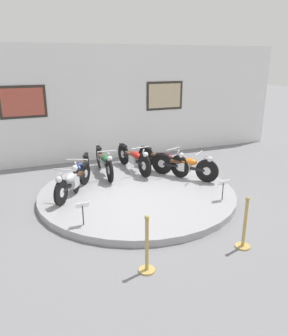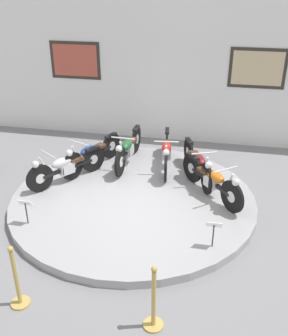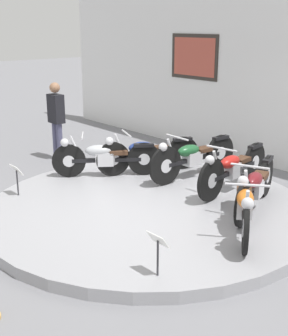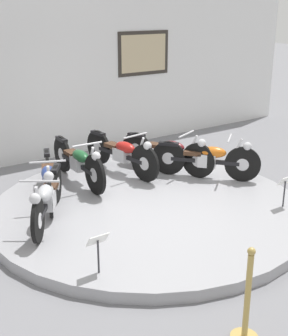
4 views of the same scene
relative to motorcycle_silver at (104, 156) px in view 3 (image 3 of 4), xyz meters
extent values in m
plane|color=slate|center=(1.56, -0.32, -0.53)|extent=(60.00, 60.00, 0.00)
cylinder|color=#99999E|center=(1.56, -0.32, -0.45)|extent=(4.95, 4.95, 0.16)
cube|color=#2D2823|center=(-0.84, 3.18, 1.56)|extent=(1.40, 0.02, 1.00)
cube|color=#B24C3D|center=(-0.84, 3.18, 1.56)|extent=(1.24, 0.02, 0.84)
cylinder|color=black|center=(-0.37, -0.51, -0.07)|extent=(0.40, 0.52, 0.60)
cylinder|color=silver|center=(-0.37, -0.51, -0.07)|extent=(0.18, 0.21, 0.21)
cylinder|color=black|center=(0.42, 0.58, -0.07)|extent=(0.40, 0.52, 0.60)
cylinder|color=silver|center=(0.42, 0.58, -0.07)|extent=(0.18, 0.21, 0.21)
cube|color=black|center=(0.03, 0.04, -0.07)|extent=(0.78, 1.05, 0.07)
cube|color=silver|center=(0.00, 0.00, -0.05)|extent=(0.35, 0.38, 0.24)
ellipsoid|color=#B2B5BA|center=(-0.06, -0.08, 0.11)|extent=(0.46, 0.52, 0.20)
cube|color=#472D1E|center=(0.15, 0.21, 0.07)|extent=(0.35, 0.38, 0.07)
cube|color=black|center=(0.42, 0.58, 0.19)|extent=(0.29, 0.35, 0.06)
cylinder|color=silver|center=(-0.28, -0.39, 0.13)|extent=(0.18, 0.23, 0.54)
cylinder|color=silver|center=(-0.22, -0.30, 0.39)|extent=(0.46, 0.34, 0.03)
sphere|color=silver|center=(-0.40, -0.56, 0.27)|extent=(0.15, 0.15, 0.15)
cylinder|color=black|center=(0.10, 0.12, -0.06)|extent=(0.30, 0.60, 0.63)
cylinder|color=silver|center=(0.10, 0.12, -0.06)|extent=(0.15, 0.23, 0.22)
cylinder|color=black|center=(0.62, 1.37, -0.06)|extent=(0.30, 0.60, 0.63)
cylinder|color=silver|center=(0.62, 1.37, -0.06)|extent=(0.15, 0.23, 0.22)
cube|color=black|center=(0.36, 0.75, -0.06)|extent=(0.55, 1.17, 0.07)
cube|color=silver|center=(0.35, 0.71, -0.04)|extent=(0.31, 0.37, 0.24)
ellipsoid|color=navy|center=(0.31, 0.62, 0.12)|extent=(0.39, 0.53, 0.20)
cube|color=#472D1E|center=(0.45, 0.95, 0.08)|extent=(0.31, 0.37, 0.07)
cube|color=black|center=(0.62, 1.37, 0.21)|extent=(0.23, 0.37, 0.06)
cylinder|color=silver|center=(0.16, 0.26, 0.14)|extent=(0.14, 0.25, 0.54)
cylinder|color=silver|center=(0.20, 0.36, 0.40)|extent=(0.51, 0.24, 0.03)
sphere|color=silver|center=(0.08, 0.07, 0.28)|extent=(0.15, 0.15, 0.15)
cylinder|color=black|center=(1.08, 0.50, -0.03)|extent=(0.09, 0.68, 0.68)
cylinder|color=silver|center=(1.08, 0.50, -0.03)|extent=(0.08, 0.24, 0.24)
cylinder|color=black|center=(1.14, 1.85, -0.03)|extent=(0.09, 0.68, 0.68)
cylinder|color=silver|center=(1.14, 1.85, -0.03)|extent=(0.08, 0.24, 0.24)
cube|color=black|center=(1.11, 1.17, -0.03)|extent=(0.13, 1.24, 0.07)
cube|color=silver|center=(1.10, 1.13, -0.01)|extent=(0.21, 0.33, 0.24)
ellipsoid|color=#1E562D|center=(1.10, 1.03, 0.15)|extent=(0.24, 0.49, 0.20)
cube|color=#472D1E|center=(1.12, 1.39, 0.11)|extent=(0.21, 0.33, 0.07)
cube|color=black|center=(1.14, 1.85, 0.26)|extent=(0.12, 0.36, 0.06)
cylinder|color=silver|center=(1.08, 0.65, 0.17)|extent=(0.06, 0.25, 0.54)
cylinder|color=silver|center=(1.09, 0.76, 0.43)|extent=(0.54, 0.06, 0.03)
sphere|color=silver|center=(1.07, 0.44, 0.31)|extent=(0.15, 0.15, 0.15)
cylinder|color=black|center=(2.09, 0.50, -0.03)|extent=(0.14, 0.68, 0.68)
cylinder|color=silver|center=(2.09, 0.50, -0.03)|extent=(0.10, 0.24, 0.24)
cylinder|color=black|center=(1.92, 1.84, -0.03)|extent=(0.14, 0.68, 0.68)
cylinder|color=silver|center=(1.92, 1.84, -0.03)|extent=(0.10, 0.24, 0.24)
cube|color=black|center=(2.01, 1.17, -0.03)|extent=(0.23, 1.24, 0.07)
cube|color=silver|center=(2.01, 1.13, -0.01)|extent=(0.24, 0.34, 0.24)
ellipsoid|color=red|center=(2.02, 1.03, 0.15)|extent=(0.28, 0.50, 0.20)
cube|color=#472D1E|center=(1.98, 1.39, 0.11)|extent=(0.24, 0.34, 0.07)
cube|color=black|center=(1.92, 1.84, 0.25)|extent=(0.15, 0.37, 0.06)
cylinder|color=silver|center=(2.08, 0.65, 0.17)|extent=(0.08, 0.25, 0.54)
cylinder|color=silver|center=(2.06, 0.76, 0.43)|extent=(0.54, 0.10, 0.03)
sphere|color=silver|center=(2.10, 0.45, 0.31)|extent=(0.15, 0.15, 0.15)
cylinder|color=black|center=(3.00, 0.12, -0.05)|extent=(0.29, 0.62, 0.65)
cylinder|color=silver|center=(3.00, 0.12, -0.05)|extent=(0.14, 0.23, 0.23)
cylinder|color=black|center=(2.50, 1.37, -0.05)|extent=(0.29, 0.62, 0.65)
cylinder|color=silver|center=(2.50, 1.37, -0.05)|extent=(0.14, 0.23, 0.23)
cube|color=black|center=(2.75, 0.75, -0.05)|extent=(0.52, 1.18, 0.07)
cube|color=silver|center=(2.77, 0.71, -0.03)|extent=(0.30, 0.37, 0.24)
ellipsoid|color=maroon|center=(2.80, 0.62, 0.13)|extent=(0.38, 0.53, 0.20)
cube|color=#472D1E|center=(2.67, 0.95, 0.09)|extent=(0.30, 0.37, 0.07)
cube|color=black|center=(2.50, 1.37, 0.23)|extent=(0.23, 0.37, 0.06)
cylinder|color=silver|center=(2.94, 0.26, 0.15)|extent=(0.13, 0.25, 0.54)
cylinder|color=silver|center=(2.90, 0.36, 0.41)|extent=(0.51, 0.23, 0.03)
sphere|color=silver|center=(3.02, 0.06, 0.29)|extent=(0.15, 0.15, 0.15)
cylinder|color=black|center=(3.51, -0.49, -0.05)|extent=(0.44, 0.53, 0.64)
cylinder|color=silver|center=(3.51, -0.49, -0.05)|extent=(0.19, 0.21, 0.22)
cylinder|color=black|center=(2.66, 0.56, -0.05)|extent=(0.44, 0.53, 0.64)
cylinder|color=silver|center=(2.66, 0.56, -0.05)|extent=(0.19, 0.21, 0.22)
cube|color=black|center=(3.09, 0.04, -0.05)|extent=(0.84, 1.01, 0.07)
cube|color=silver|center=(3.11, 0.00, -0.03)|extent=(0.36, 0.37, 0.24)
ellipsoid|color=#D16619|center=(3.17, -0.07, 0.13)|extent=(0.47, 0.51, 0.20)
cube|color=#472D1E|center=(2.95, 0.21, 0.09)|extent=(0.36, 0.37, 0.07)
cube|color=black|center=(2.66, 0.56, 0.22)|extent=(0.30, 0.34, 0.06)
cylinder|color=silver|center=(3.42, -0.37, 0.15)|extent=(0.19, 0.22, 0.54)
cylinder|color=silver|center=(3.35, -0.29, 0.41)|extent=(0.44, 0.36, 0.03)
sphere|color=silver|center=(3.55, -0.54, 0.29)|extent=(0.15, 0.15, 0.15)
cylinder|color=#333338|center=(-0.11, -1.65, -0.16)|extent=(0.02, 0.02, 0.42)
cube|color=white|center=(-0.11, -1.65, 0.06)|extent=(0.26, 0.11, 0.15)
cylinder|color=#333338|center=(3.22, -1.65, -0.16)|extent=(0.02, 0.02, 0.42)
cube|color=white|center=(3.22, -1.65, 0.06)|extent=(0.26, 0.11, 0.15)
cylinder|color=#4C4C6B|center=(-2.08, 0.23, -0.13)|extent=(0.13, 0.13, 0.80)
cylinder|color=#4C4C6B|center=(-1.92, 0.23, -0.13)|extent=(0.13, 0.13, 0.80)
cube|color=black|center=(-2.00, 0.23, 0.57)|extent=(0.36, 0.22, 0.60)
sphere|color=#9E7051|center=(-2.00, 0.23, 1.01)|extent=(0.22, 0.22, 0.22)
camera|label=1|loc=(-1.19, -7.59, 2.82)|focal=35.00mm
camera|label=2|loc=(3.16, -7.04, 3.77)|focal=42.00mm
camera|label=3|loc=(6.58, -4.76, 2.29)|focal=50.00mm
camera|label=4|loc=(-2.45, -5.88, 2.62)|focal=50.00mm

